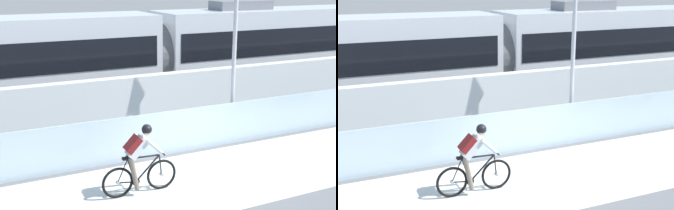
{
  "view_description": "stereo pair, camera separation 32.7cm",
  "coord_description": "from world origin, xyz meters",
  "views": [
    {
      "loc": [
        -5.31,
        -8.54,
        4.67
      ],
      "look_at": [
        -0.27,
        2.35,
        1.25
      ],
      "focal_mm": 47.7,
      "sensor_mm": 36.0,
      "label": 1
    },
    {
      "loc": [
        -5.02,
        -8.68,
        4.67
      ],
      "look_at": [
        -0.27,
        2.35,
        1.25
      ],
      "focal_mm": 47.7,
      "sensor_mm": 36.0,
      "label": 2
    }
  ],
  "objects": [
    {
      "name": "glass_parapet",
      "position": [
        0.0,
        1.85,
        0.61
      ],
      "size": [
        32.0,
        0.05,
        1.23
      ],
      "primitive_type": "cube",
      "color": "silver",
      "rests_on": "ground"
    },
    {
      "name": "ground_plane",
      "position": [
        0.0,
        0.0,
        0.0
      ],
      "size": [
        200.0,
        200.0,
        0.0
      ],
      "primitive_type": "plane",
      "color": "slate"
    },
    {
      "name": "lamp_post_antenna",
      "position": [
        1.73,
        2.15,
        3.29
      ],
      "size": [
        0.28,
        0.28,
        5.2
      ],
      "color": "gray",
      "rests_on": "ground"
    },
    {
      "name": "tram_rail_near",
      "position": [
        0.0,
        6.13,
        0.0
      ],
      "size": [
        32.0,
        0.08,
        0.01
      ],
      "primitive_type": "cube",
      "color": "#595654",
      "rests_on": "ground"
    },
    {
      "name": "concrete_barrier_wall",
      "position": [
        0.0,
        3.65,
        0.93
      ],
      "size": [
        32.0,
        0.36,
        1.86
      ],
      "primitive_type": "cube",
      "color": "silver",
      "rests_on": "ground"
    },
    {
      "name": "tram",
      "position": [
        1.27,
        6.85,
        1.89
      ],
      "size": [
        22.56,
        2.54,
        3.81
      ],
      "color": "silver",
      "rests_on": "ground"
    },
    {
      "name": "tram_rail_far",
      "position": [
        0.0,
        7.57,
        0.0
      ],
      "size": [
        32.0,
        0.08,
        0.01
      ],
      "primitive_type": "cube",
      "color": "#595654",
      "rests_on": "ground"
    },
    {
      "name": "cyclist_on_bike",
      "position": [
        -2.05,
        -0.0,
        0.8
      ],
      "size": [
        1.77,
        0.58,
        1.61
      ],
      "color": "black",
      "rests_on": "ground"
    },
    {
      "name": "bike_path_deck",
      "position": [
        0.0,
        0.0,
        0.01
      ],
      "size": [
        32.0,
        3.2,
        0.01
      ],
      "primitive_type": "cube",
      "color": "silver",
      "rests_on": "ground"
    }
  ]
}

